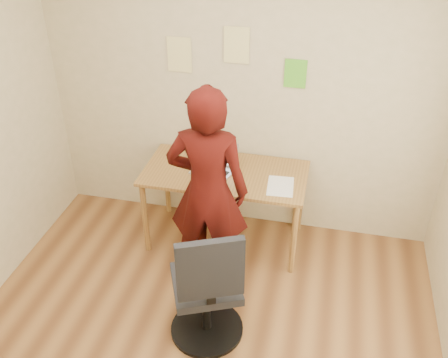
% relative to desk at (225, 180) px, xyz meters
% --- Properties ---
extents(room, '(3.58, 3.58, 2.78)m').
position_rel_desk_xyz_m(room, '(0.07, -1.38, 0.70)').
color(room, brown).
rests_on(room, ground).
extents(desk, '(1.40, 0.70, 0.74)m').
position_rel_desk_xyz_m(desk, '(0.00, 0.00, 0.00)').
color(desk, olive).
rests_on(desk, ground).
extents(laptop, '(0.40, 0.38, 0.24)m').
position_rel_desk_xyz_m(laptop, '(-0.09, 0.01, 0.14)').
color(laptop, silver).
rests_on(laptop, desk).
extents(paper_sheet, '(0.23, 0.32, 0.00)m').
position_rel_desk_xyz_m(paper_sheet, '(0.49, -0.12, 0.09)').
color(paper_sheet, white).
rests_on(paper_sheet, desk).
extents(phone, '(0.10, 0.13, 0.01)m').
position_rel_desk_xyz_m(phone, '(0.17, -0.19, 0.09)').
color(phone, black).
rests_on(phone, desk).
extents(wall_note_left, '(0.21, 0.00, 0.30)m').
position_rel_desk_xyz_m(wall_note_left, '(-0.48, 0.36, 0.96)').
color(wall_note_left, '#EBDE8C').
rests_on(wall_note_left, room).
extents(wall_note_mid, '(0.21, 0.00, 0.30)m').
position_rel_desk_xyz_m(wall_note_mid, '(0.01, 0.36, 1.08)').
color(wall_note_mid, '#EBDE8C').
rests_on(wall_note_mid, room).
extents(wall_note_right, '(0.18, 0.00, 0.24)m').
position_rel_desk_xyz_m(wall_note_right, '(0.50, 0.36, 0.88)').
color(wall_note_right, '#5BC12B').
rests_on(wall_note_right, room).
extents(office_chair, '(0.61, 0.62, 1.05)m').
position_rel_desk_xyz_m(office_chair, '(0.13, -1.14, -0.21)').
color(office_chair, black).
rests_on(office_chair, ground).
extents(person, '(0.65, 0.44, 1.73)m').
position_rel_desk_xyz_m(person, '(-0.02, -0.50, 0.21)').
color(person, '#390A07').
rests_on(person, ground).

